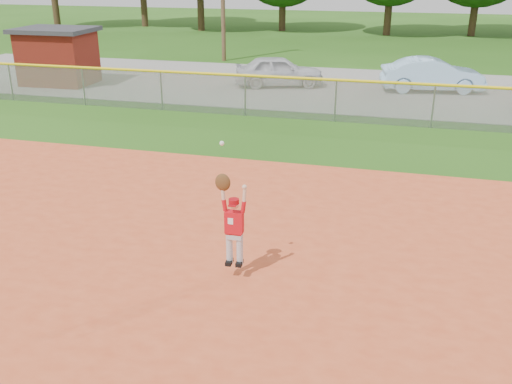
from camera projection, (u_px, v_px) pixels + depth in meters
The scene contains 8 objects.
ground at pixel (270, 245), 11.54m from camera, with size 120.00×120.00×0.00m, color #245112.
clay_infield at pixel (225, 331), 8.84m from camera, with size 24.00×16.00×0.04m, color #CB4824.
parking_strip at pixel (352, 88), 25.88m from camera, with size 44.00×10.00×0.03m, color slate.
car_white_a at pixel (279, 71), 26.00m from camera, with size 1.62×4.03×1.37m, color silver.
car_blue at pixel (432, 75), 24.92m from camera, with size 1.52×4.37×1.44m, color #9BC6E8.
utility_shed at pixel (58, 56), 26.31m from camera, with size 3.49×2.75×2.57m.
outfield_fence at pixel (336, 97), 20.18m from camera, with size 40.06×0.10×1.55m.
ballplayer at pixel (233, 221), 9.93m from camera, with size 0.56×0.24×2.28m.
Camera 1 is at (2.34, -10.03, 5.33)m, focal length 40.00 mm.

